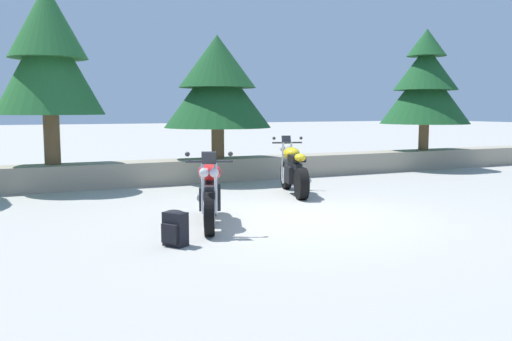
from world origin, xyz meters
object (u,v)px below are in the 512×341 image
at_px(rider_backpack, 175,227).
at_px(pine_tree_mid_left, 48,53).
at_px(motorcycle_yellow_centre, 293,171).
at_px(motorcycle_red_near_left, 210,193).
at_px(pine_tree_mid_right, 217,84).
at_px(pine_tree_far_right, 425,84).

bearing_deg(rider_backpack, pine_tree_mid_left, 99.93).
bearing_deg(motorcycle_yellow_centre, pine_tree_mid_left, 148.47).
bearing_deg(rider_backpack, motorcycle_yellow_centre, 42.52).
bearing_deg(pine_tree_mid_left, motorcycle_red_near_left, -69.09).
distance_m(motorcycle_yellow_centre, pine_tree_mid_left, 5.83).
height_order(motorcycle_red_near_left, motorcycle_yellow_centre, same).
bearing_deg(motorcycle_red_near_left, motorcycle_yellow_centre, 39.50).
xyz_separation_m(pine_tree_mid_left, pine_tree_mid_right, (3.81, -0.14, -0.58)).
bearing_deg(motorcycle_yellow_centre, pine_tree_far_right, 24.25).
height_order(motorcycle_red_near_left, rider_backpack, motorcycle_red_near_left).
height_order(motorcycle_yellow_centre, pine_tree_far_right, pine_tree_far_right).
bearing_deg(rider_backpack, pine_tree_far_right, 31.97).
distance_m(pine_tree_mid_right, pine_tree_far_right, 6.52).
bearing_deg(motorcycle_yellow_centre, motorcycle_red_near_left, -140.50).
distance_m(motorcycle_yellow_centre, rider_backpack, 4.70).
distance_m(motorcycle_yellow_centre, pine_tree_mid_right, 3.30).
relative_size(motorcycle_yellow_centre, rider_backpack, 4.31).
relative_size(pine_tree_mid_left, pine_tree_far_right, 1.09).
distance_m(rider_backpack, pine_tree_far_right, 11.19).
relative_size(motorcycle_yellow_centre, pine_tree_mid_right, 0.68).
bearing_deg(motorcycle_red_near_left, pine_tree_far_right, 29.52).
height_order(pine_tree_mid_left, pine_tree_mid_right, pine_tree_mid_left).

